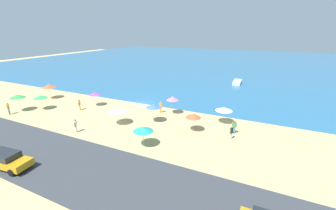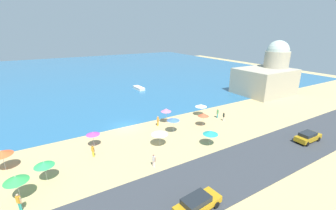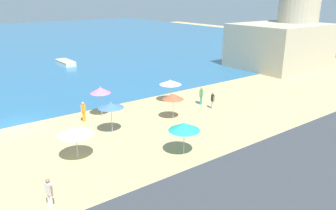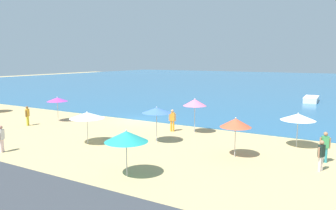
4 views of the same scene
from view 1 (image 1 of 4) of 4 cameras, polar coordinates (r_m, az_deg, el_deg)
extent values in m
plane|color=tan|center=(37.82, -6.77, 0.36)|extent=(160.00, 160.00, 0.00)
cube|color=#28628F|center=(88.19, 12.90, 10.57)|extent=(150.00, 110.00, 0.05)
cube|color=#34383E|center=(25.82, -28.91, -11.04)|extent=(80.00, 8.00, 0.06)
cylinder|color=#B2B2B7|center=(29.84, -3.64, -2.48)|extent=(0.05, 0.05, 2.11)
cone|color=#416CC2|center=(29.43, -3.69, -0.33)|extent=(1.98, 1.98, 0.36)
sphere|color=silver|center=(29.36, -3.70, 0.06)|extent=(0.08, 0.08, 0.08)
cylinder|color=#B2B2B7|center=(40.61, -33.59, 0.15)|extent=(0.05, 0.05, 2.15)
cone|color=green|center=(40.29, -33.91, 1.88)|extent=(2.18, 2.18, 0.51)
sphere|color=silver|center=(40.22, -33.99, 2.27)|extent=(0.08, 0.08, 0.08)
cylinder|color=#B2B2B7|center=(39.67, -29.40, 0.31)|extent=(0.05, 0.05, 1.88)
cone|color=green|center=(39.39, -29.65, 1.83)|extent=(2.05, 2.05, 0.43)
sphere|color=silver|center=(39.32, -29.71, 2.17)|extent=(0.08, 0.08, 0.08)
cylinder|color=#B2B2B7|center=(27.39, 6.38, -4.89)|extent=(0.05, 0.05, 1.83)
cone|color=#DF5333|center=(26.96, 6.46, -2.71)|extent=(1.83, 1.83, 0.50)
sphere|color=silver|center=(26.86, 6.49, -2.15)|extent=(0.08, 0.08, 0.08)
cylinder|color=#B2B2B7|center=(24.05, -6.24, -8.45)|extent=(0.05, 0.05, 1.79)
cone|color=teal|center=(23.56, -6.33, -6.05)|extent=(2.12, 2.12, 0.53)
sphere|color=silver|center=(23.44, -6.36, -5.40)|extent=(0.08, 0.08, 0.08)
cylinder|color=#B2B2B7|center=(32.65, 1.16, -0.49)|extent=(0.05, 0.05, 2.18)
cone|color=pink|center=(32.25, 1.17, 1.69)|extent=(1.79, 1.79, 0.51)
sphere|color=silver|center=(32.17, 1.18, 2.17)|extent=(0.08, 0.08, 0.08)
cylinder|color=#B2B2B7|center=(45.30, -27.78, 2.75)|extent=(0.05, 0.05, 2.08)
cone|color=#ED582A|center=(45.02, -28.02, 4.28)|extent=(2.31, 2.31, 0.52)
sphere|color=silver|center=(44.96, -28.07, 4.64)|extent=(0.08, 0.08, 0.08)
cylinder|color=#B2B2B7|center=(29.93, -12.54, -3.17)|extent=(0.05, 0.05, 1.80)
cone|color=white|center=(29.56, -12.68, -1.28)|extent=(2.30, 2.30, 0.40)
sphere|color=silver|center=(29.49, -12.71, -0.86)|extent=(0.08, 0.08, 0.08)
cylinder|color=#B2B2B7|center=(38.10, -17.99, 1.18)|extent=(0.05, 0.05, 1.89)
cone|color=purple|center=(37.80, -18.15, 2.72)|extent=(1.85, 1.85, 0.35)
sphere|color=silver|center=(37.75, -18.18, 3.02)|extent=(0.08, 0.08, 0.08)
cylinder|color=#B2B2B7|center=(30.37, 13.86, -2.92)|extent=(0.05, 0.05, 1.83)
cone|color=white|center=(30.00, 14.02, -1.00)|extent=(2.18, 2.18, 0.43)
sphere|color=silver|center=(29.92, 14.06, -0.56)|extent=(0.08, 0.08, 0.08)
cylinder|color=teal|center=(39.94, -35.38, -1.42)|extent=(0.14, 0.14, 0.89)
cylinder|color=teal|center=(40.10, -35.31, -1.34)|extent=(0.14, 0.14, 0.89)
cube|color=orange|center=(39.80, -35.55, -0.31)|extent=(0.41, 0.41, 0.70)
sphere|color=tan|center=(39.68, -35.68, 0.35)|extent=(0.22, 0.22, 0.22)
cylinder|color=tan|center=(39.60, -35.64, -0.48)|extent=(0.09, 0.09, 0.63)
cylinder|color=tan|center=(40.03, -35.44, -0.27)|extent=(0.09, 0.09, 0.63)
cylinder|color=orange|center=(33.37, -2.01, -1.28)|extent=(0.14, 0.14, 0.84)
cylinder|color=orange|center=(33.37, -1.70, -1.28)|extent=(0.14, 0.14, 0.84)
cube|color=orange|center=(33.12, -1.87, -0.06)|extent=(0.42, 0.35, 0.67)
sphere|color=tan|center=(32.97, -1.88, 0.70)|extent=(0.22, 0.22, 0.22)
cylinder|color=tan|center=(33.15, -2.29, -0.14)|extent=(0.09, 0.09, 0.60)
cylinder|color=tan|center=(33.13, -1.46, -0.14)|extent=(0.09, 0.09, 0.60)
cylinder|color=gold|center=(37.10, -21.43, -0.56)|extent=(0.14, 0.14, 0.80)
cylinder|color=gold|center=(36.94, -21.52, -0.65)|extent=(0.14, 0.14, 0.80)
cube|color=gold|center=(36.81, -21.61, 0.45)|extent=(0.36, 0.42, 0.64)
sphere|color=brown|center=(36.68, -21.69, 1.12)|extent=(0.22, 0.22, 0.22)
cylinder|color=brown|center=(37.04, -21.47, 0.49)|extent=(0.09, 0.09, 0.57)
cylinder|color=brown|center=(36.61, -21.72, 0.26)|extent=(0.09, 0.09, 0.57)
cylinder|color=#F9D4D2|center=(29.32, -22.34, -5.73)|extent=(0.14, 0.14, 0.80)
cylinder|color=#F9D4D2|center=(29.47, -22.19, -5.59)|extent=(0.14, 0.14, 0.80)
cube|color=silver|center=(29.12, -22.43, -4.37)|extent=(0.34, 0.42, 0.63)
sphere|color=#9C6959|center=(28.96, -22.54, -3.56)|extent=(0.22, 0.22, 0.22)
cylinder|color=#9C6959|center=(28.95, -22.62, -4.65)|extent=(0.09, 0.09, 0.57)
cylinder|color=#9C6959|center=(29.34, -22.22, -4.29)|extent=(0.09, 0.09, 0.57)
cylinder|color=teal|center=(27.97, 16.55, -6.19)|extent=(0.14, 0.14, 0.84)
cylinder|color=teal|center=(27.94, 16.18, -6.19)|extent=(0.14, 0.14, 0.84)
cube|color=#399054|center=(27.66, 16.50, -4.78)|extent=(0.41, 0.33, 0.66)
sphere|color=#A3734F|center=(27.48, 16.59, -3.90)|extent=(0.22, 0.22, 0.22)
cylinder|color=#A3734F|center=(27.72, 16.98, -4.89)|extent=(0.09, 0.09, 0.60)
cylinder|color=#A3734F|center=(27.63, 16.00, -4.86)|extent=(0.09, 0.09, 0.60)
cylinder|color=silver|center=(26.58, 15.80, -7.55)|extent=(0.14, 0.14, 0.77)
cylinder|color=silver|center=(26.45, 15.58, -7.67)|extent=(0.14, 0.14, 0.77)
cube|color=#182B26|center=(26.23, 15.82, -6.26)|extent=(0.34, 0.42, 0.61)
sphere|color=#9C6F54|center=(26.05, 15.91, -5.39)|extent=(0.22, 0.22, 0.22)
cylinder|color=#9C6F54|center=(26.43, 16.10, -6.21)|extent=(0.09, 0.09, 0.55)
cylinder|color=#9C6F54|center=(26.06, 15.52, -6.52)|extent=(0.09, 0.09, 0.55)
cube|color=#B88416|center=(25.12, -35.70, -11.46)|extent=(4.69, 2.21, 0.62)
cube|color=#1E2328|center=(25.05, -36.25, -10.17)|extent=(2.69, 1.79, 0.53)
cylinder|color=black|center=(24.50, -31.86, -12.26)|extent=(0.66, 0.29, 0.64)
cylinder|color=black|center=(23.72, -34.95, -13.90)|extent=(0.66, 0.29, 0.64)
cylinder|color=black|center=(26.82, -36.10, -10.46)|extent=(0.66, 0.29, 0.64)
cube|color=silver|center=(53.61, 17.18, 5.52)|extent=(1.76, 4.37, 0.61)
cube|color=silver|center=(55.88, 17.48, 6.07)|extent=(0.91, 0.48, 0.36)
cube|color=silver|center=(53.53, 17.22, 5.88)|extent=(1.84, 4.37, 0.08)
camera|label=2|loc=(31.38, -73.02, 12.65)|focal=24.00mm
camera|label=3|loc=(24.48, -58.52, 6.16)|focal=35.00mm
camera|label=4|loc=(8.70, 5.19, -25.86)|focal=35.00mm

